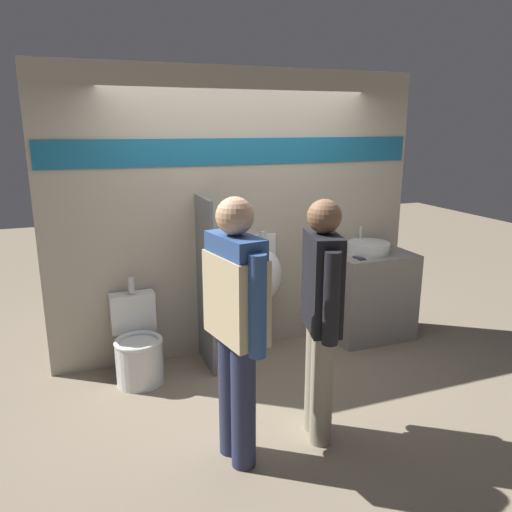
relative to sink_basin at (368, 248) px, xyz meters
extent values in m
plane|color=gray|center=(-1.30, -0.37, -0.97)|extent=(16.00, 16.00, 0.00)
cube|color=#B2A893|center=(-1.30, 0.23, 0.38)|extent=(3.63, 0.06, 2.70)
cube|color=#19668E|center=(-1.30, 0.20, 0.98)|extent=(3.56, 0.01, 0.24)
cube|color=gray|center=(0.05, -0.05, -0.51)|extent=(0.82, 0.51, 0.91)
cylinder|color=silver|center=(0.00, 0.00, 0.00)|extent=(0.43, 0.43, 0.12)
cylinder|color=silver|center=(0.00, 0.15, 0.13)|extent=(0.03, 0.03, 0.14)
cube|color=#232328|center=(-0.20, -0.15, -0.05)|extent=(0.07, 0.14, 0.01)
cube|color=slate|center=(-1.74, -0.06, -0.18)|extent=(0.03, 0.52, 1.58)
cylinder|color=silver|center=(-1.10, 0.06, -0.70)|extent=(0.04, 0.04, 0.55)
ellipsoid|color=silver|center=(-1.10, 0.06, -0.20)|extent=(0.31, 0.26, 0.49)
cube|color=silver|center=(-1.10, 0.19, -0.12)|extent=(0.30, 0.02, 0.61)
cylinder|color=silver|center=(-1.10, 0.15, 0.14)|extent=(0.06, 0.06, 0.16)
cylinder|color=silver|center=(-2.38, -0.18, -0.78)|extent=(0.41, 0.41, 0.37)
torus|color=silver|center=(-2.38, -0.18, -0.58)|extent=(0.42, 0.42, 0.04)
cube|color=silver|center=(-2.38, 0.11, -0.42)|extent=(0.39, 0.16, 0.35)
cylinder|color=silver|center=(-2.38, 0.09, -0.16)|extent=(0.06, 0.06, 0.14)
cylinder|color=#282D4C|center=(-1.89, -1.53, -0.54)|extent=(0.16, 0.16, 0.86)
cylinder|color=#282D4C|center=(-1.92, -1.37, -0.54)|extent=(0.16, 0.16, 0.86)
cube|color=#2D4C84|center=(-1.91, -1.45, 0.23)|extent=(0.28, 0.48, 0.68)
cube|color=#C6B289|center=(-1.91, -1.45, 0.18)|extent=(0.31, 0.51, 0.55)
cylinder|color=#2D4C84|center=(-1.86, -1.70, 0.20)|extent=(0.11, 0.11, 0.63)
cylinder|color=#2D4C84|center=(-1.96, -1.20, 0.20)|extent=(0.11, 0.11, 0.63)
sphere|color=tan|center=(-1.91, -1.45, 0.69)|extent=(0.23, 0.23, 0.23)
cylinder|color=gray|center=(-1.30, -1.49, -0.55)|extent=(0.16, 0.16, 0.84)
cylinder|color=gray|center=(-1.26, -1.33, -0.55)|extent=(0.16, 0.16, 0.84)
cube|color=black|center=(-1.28, -1.41, 0.20)|extent=(0.29, 0.47, 0.66)
cylinder|color=black|center=(-1.35, -1.65, 0.16)|extent=(0.10, 0.10, 0.61)
cylinder|color=black|center=(-1.22, -1.17, 0.16)|extent=(0.10, 0.10, 0.61)
sphere|color=brown|center=(-1.28, -1.41, 0.64)|extent=(0.23, 0.23, 0.23)
camera|label=1|loc=(-2.82, -4.24, 1.21)|focal=35.00mm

